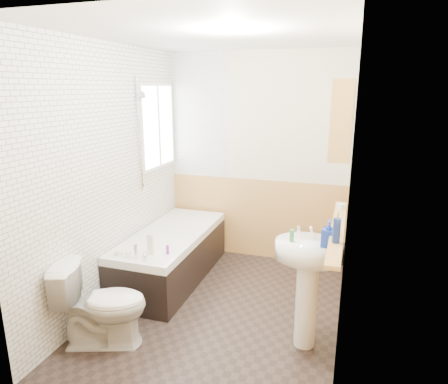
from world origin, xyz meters
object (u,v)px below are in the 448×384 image
at_px(bathtub, 172,254).
at_px(toilet, 102,304).
at_px(sink, 308,272).
at_px(pine_shelf, 338,229).
at_px(medicine_cabinet, 343,119).

height_order(bathtub, toilet, toilet).
distance_m(sink, pine_shelf, 0.42).
bearing_deg(bathtub, medicine_cabinet, -17.83).
xyz_separation_m(toilet, medicine_cabinet, (1.77, 0.70, 1.50)).
xyz_separation_m(bathtub, toilet, (-0.03, -1.26, 0.07)).
height_order(bathtub, sink, sink).
distance_m(toilet, medicine_cabinet, 2.43).
distance_m(toilet, sink, 1.70).
height_order(bathtub, pine_shelf, pine_shelf).
distance_m(pine_shelf, medicine_cabinet, 0.86).
relative_size(bathtub, pine_shelf, 1.12).
distance_m(bathtub, toilet, 1.26).
height_order(toilet, medicine_cabinet, medicine_cabinet).
bearing_deg(pine_shelf, toilet, -161.18).
relative_size(bathtub, sink, 1.62).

